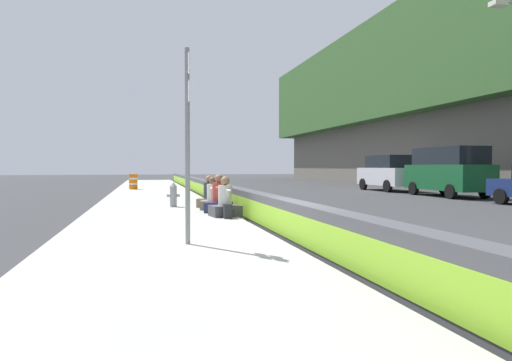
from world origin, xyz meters
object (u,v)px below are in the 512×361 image
seated_person_foreground (225,204)px  seated_person_far (209,197)px  parked_car_fourth (388,172)px  seated_person_rear (213,199)px  seated_person_middle (219,200)px  route_sign_post (188,132)px  fire_hydrant (173,194)px  parked_car_third (448,171)px  backpack (228,211)px  construction_barrel (133,182)px

seated_person_foreground → seated_person_far: 3.06m
seated_person_far → parked_car_fourth: 16.51m
seated_person_rear → parked_car_fourth: 17.14m
seated_person_middle → parked_car_fourth: parked_car_fourth is taller
route_sign_post → fire_hydrant: size_ratio=4.09×
fire_hydrant → parked_car_fourth: size_ratio=0.18×
fire_hydrant → seated_person_middle: seated_person_middle is taller
seated_person_rear → parked_car_third: 14.23m
fire_hydrant → seated_person_foreground: 3.67m
fire_hydrant → backpack: 4.19m
parked_car_fourth → seated_person_rear: bearing=130.7°
route_sign_post → parked_car_third: size_ratio=0.70×
seated_person_foreground → seated_person_rear: bearing=1.5°
parked_car_fourth → seated_person_foreground: bearing=135.7°
backpack → seated_person_rear: bearing=0.8°
seated_person_foreground → seated_person_middle: (1.17, -0.00, 0.01)m
fire_hydrant → construction_barrel: 13.26m
seated_person_far → parked_car_fourth: bearing=-51.9°
backpack → parked_car_third: (8.10, -13.07, 1.02)m
construction_barrel → parked_car_fourth: 16.26m
route_sign_post → seated_person_foreground: route_sign_post is taller
seated_person_middle → seated_person_far: bearing=1.4°
seated_person_far → parked_car_third: (4.48, -13.10, 0.86)m
seated_person_foreground → seated_person_rear: seated_person_foreground is taller
route_sign_post → seated_person_far: 7.82m
seated_person_middle → seated_person_rear: size_ratio=1.09×
seated_person_rear → seated_person_middle: bearing=-176.3°
seated_person_foreground → seated_person_rear: (2.08, 0.05, -0.02)m
parked_car_third → route_sign_post: bearing=129.5°
seated_person_rear → seated_person_far: 0.98m
seated_person_foreground → parked_car_fourth: bearing=-44.3°
fire_hydrant → seated_person_middle: 2.60m
seated_person_far → construction_barrel: 13.84m
seated_person_middle → fire_hydrant: bearing=29.2°
seated_person_far → backpack: 3.62m
backpack → parked_car_third: bearing=-58.2°
route_sign_post → fire_hydrant: 8.04m
seated_person_middle → parked_car_third: size_ratio=0.23×
fire_hydrant → seated_person_middle: size_ratio=0.74×
seated_person_middle → seated_person_far: 1.89m
route_sign_post → seated_person_middle: (5.60, -1.47, -1.70)m
seated_person_far → backpack: seated_person_far is taller
fire_hydrant → seated_person_middle: (-2.27, -1.27, -0.08)m
seated_person_middle → construction_barrel: bearing=10.9°
seated_person_rear → parked_car_third: size_ratio=0.21×
parked_car_third → parked_car_fourth: (5.71, 0.12, -0.17)m
route_sign_post → seated_person_rear: bearing=-12.2°
seated_person_foreground → backpack: seated_person_foreground is taller
backpack → fire_hydrant: bearing=17.3°
parked_car_third → seated_person_middle: bearing=116.0°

